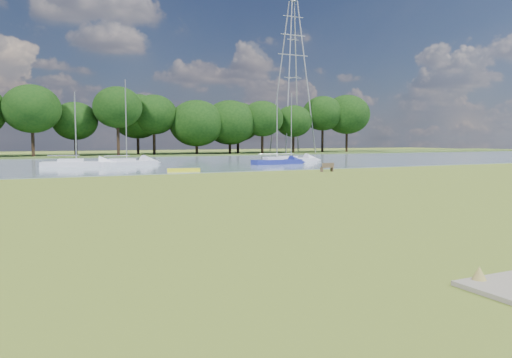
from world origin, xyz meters
name	(u,v)px	position (x,y,z in m)	size (l,w,h in m)	color
ground	(270,207)	(0.00, 0.00, 0.00)	(220.00, 220.00, 0.00)	olive
river	(110,164)	(0.00, 42.00, 0.00)	(220.00, 40.00, 0.10)	gray
far_bank	(81,156)	(0.00, 72.00, 0.00)	(220.00, 20.00, 0.40)	#4C6626
riverbank_bench	(327,167)	(15.67, 18.73, 0.42)	(1.37, 0.47, 0.83)	brown
kayak	(184,170)	(3.52, 24.00, 0.20)	(2.97, 0.69, 0.30)	yellow
pylon	(293,54)	(41.44, 70.00, 20.30)	(6.93, 4.86, 32.56)	#A8AAAD
tree_line	(53,114)	(-4.55, 68.00, 7.04)	(132.73, 9.83, 11.89)	black
sailboat_0	(126,161)	(0.81, 36.58, 0.53)	(7.30, 4.63, 9.53)	silver
sailboat_3	(276,160)	(17.24, 31.68, 0.57)	(6.17, 2.02, 8.27)	navy
sailboat_4	(291,158)	(22.16, 36.93, 0.49)	(6.73, 2.44, 8.91)	silver
sailboat_5	(76,162)	(-4.56, 36.31, 0.55)	(7.37, 3.44, 7.96)	silver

